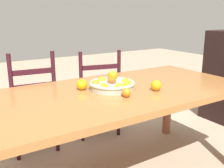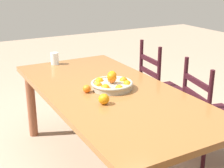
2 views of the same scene
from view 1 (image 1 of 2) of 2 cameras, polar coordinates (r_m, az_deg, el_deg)
The scene contains 7 objects.
dining_table at distance 1.93m, azimuth 0.77°, elevation -3.97°, with size 2.04×0.97×0.73m.
chair_near_window at distance 2.81m, azimuth -3.42°, elevation -2.28°, with size 0.54×0.54×0.92m.
chair_by_cabinet at distance 2.55m, azimuth -16.96°, elevation -4.41°, with size 0.46×0.46×0.96m.
fruit_bowl at distance 1.91m, azimuth 0.03°, elevation -0.07°, with size 0.34×0.34×0.14m.
orange_loose_0 at distance 1.91m, azimuth -6.60°, elevation -0.12°, with size 0.08×0.08×0.08m, color orange.
orange_loose_1 at distance 1.90m, azimuth 9.65°, elevation -0.33°, with size 0.08×0.08×0.08m, color orange.
orange_loose_2 at distance 1.74m, azimuth 3.18°, elevation -1.89°, with size 0.06×0.06×0.06m, color orange.
Camera 1 is at (-1.00, -1.53, 1.27)m, focal length 41.80 mm.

